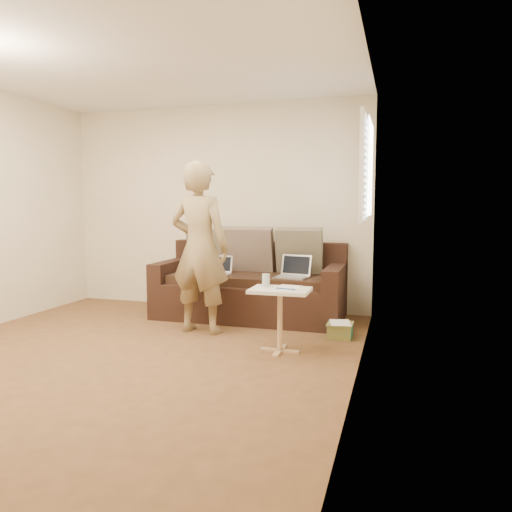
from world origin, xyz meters
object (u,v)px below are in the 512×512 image
object	(u,v)px
side_table	(280,320)
laptop_silver	(292,278)
sofa	(249,282)
drinking_glass	(266,280)
person	(200,248)
striped_box	(340,330)
laptop_white	(216,274)

from	to	relation	value
side_table	laptop_silver	bearing A→B (deg)	96.85
sofa	drinking_glass	world-z (taller)	sofa
sofa	person	xyz separation A→B (m)	(-0.30, -0.78, 0.47)
sofa	side_table	distance (m)	1.39
sofa	striped_box	xyz separation A→B (m)	(1.14, -0.60, -0.35)
side_table	striped_box	xyz separation A→B (m)	(0.47, 0.62, -0.21)
sofa	side_table	world-z (taller)	sofa
laptop_silver	striped_box	distance (m)	0.87
sofa	striped_box	size ratio (longest dim) A/B	8.70
sofa	person	size ratio (longest dim) A/B	1.23
laptop_silver	laptop_white	distance (m)	0.91
side_table	striped_box	distance (m)	0.81
laptop_silver	person	distance (m)	1.12
laptop_white	drinking_glass	bearing A→B (deg)	-45.81
sofa	side_table	bearing A→B (deg)	-61.07
person	side_table	distance (m)	1.22
laptop_white	sofa	bearing A→B (deg)	21.90
laptop_white	person	distance (m)	0.76
sofa	person	bearing A→B (deg)	-110.95
laptop_white	striped_box	world-z (taller)	laptop_white
person	sofa	bearing A→B (deg)	-106.16
laptop_silver	drinking_glass	xyz separation A→B (m)	(-0.02, -1.02, 0.12)
laptop_white	person	size ratio (longest dim) A/B	0.17
drinking_glass	laptop_white	bearing A→B (deg)	130.74
person	side_table	size ratio (longest dim) A/B	3.05
laptop_silver	striped_box	bearing A→B (deg)	-27.68
person	drinking_glass	world-z (taller)	person
person	side_table	bearing A→B (deg)	160.54
laptop_white	side_table	bearing A→B (deg)	-42.89
sofa	striped_box	world-z (taller)	sofa
sofa	laptop_white	xyz separation A→B (m)	(-0.37, -0.12, 0.10)
laptop_silver	striped_box	world-z (taller)	laptop_silver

